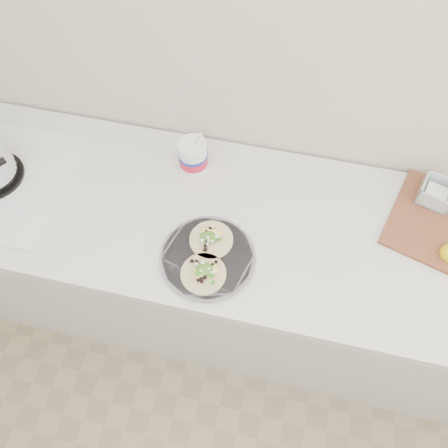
# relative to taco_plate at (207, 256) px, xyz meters

# --- Properties ---
(counter) EXTENTS (2.44, 0.66, 0.90)m
(counter) POSITION_rel_taco_plate_xyz_m (-0.00, 0.17, -0.47)
(counter) COLOR silver
(counter) RESTS_ON ground
(taco_plate) EXTENTS (0.30, 0.30, 0.04)m
(taco_plate) POSITION_rel_taco_plate_xyz_m (0.00, 0.00, 0.00)
(taco_plate) COLOR slate
(taco_plate) RESTS_ON counter
(tub) EXTENTS (0.10, 0.10, 0.23)m
(tub) POSITION_rel_taco_plate_xyz_m (-0.13, 0.34, 0.05)
(tub) COLOR white
(tub) RESTS_ON counter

